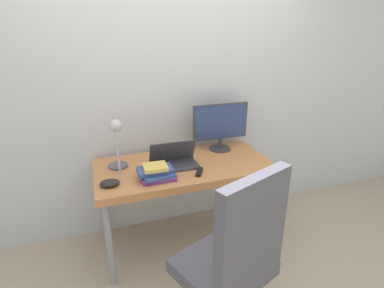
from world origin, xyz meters
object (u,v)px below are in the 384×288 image
monitor (220,125)px  desk_lamp (117,141)px  office_chair (235,255)px  book_stack (156,173)px  game_controller (110,183)px  laptop (174,161)px

monitor → desk_lamp: 0.94m
desk_lamp → office_chair: desk_lamp is taller
monitor → book_stack: 0.80m
office_chair → game_controller: office_chair is taller
laptop → book_stack: 0.24m
office_chair → laptop: bearing=96.2°
monitor → office_chair: size_ratio=0.45×
laptop → monitor: (0.49, 0.22, 0.19)m
book_stack → game_controller: 0.33m
office_chair → game_controller: 0.98m
book_stack → monitor: bearing=29.8°
monitor → laptop: bearing=-155.8°
laptop → desk_lamp: bearing=176.9°
book_stack → game_controller: book_stack is taller
laptop → game_controller: (-0.51, -0.17, -0.02)m
office_chair → book_stack: bearing=110.4°
book_stack → game_controller: bearing=-179.4°
desk_lamp → office_chair: (0.52, -0.93, -0.41)m
office_chair → book_stack: size_ratio=4.22×
desk_lamp → book_stack: size_ratio=1.64×
book_stack → office_chair: bearing=-69.6°
laptop → office_chair: size_ratio=0.33×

